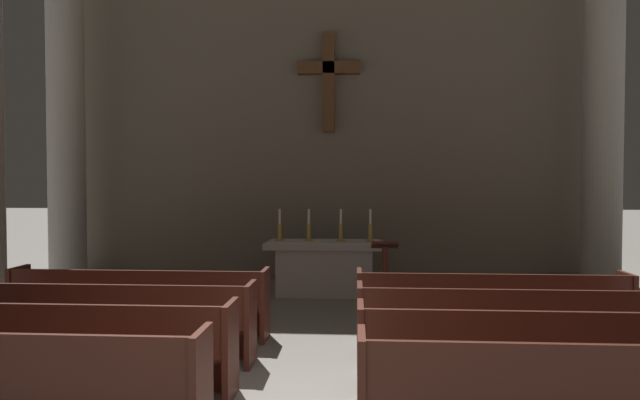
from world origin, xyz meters
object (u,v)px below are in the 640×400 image
pew_right_row_4 (491,308)px  column_left_third (66,126)px  pew_right_row_2 (544,357)px  column_right_third (603,123)px  pew_left_row_3 (106,322)px  pew_right_row_3 (513,328)px  pew_right_row_1 (590,399)px  candlestick_inner_left (309,231)px  pew_left_row_2 (59,347)px  candlestick_outer_left (280,231)px  altar (325,266)px  lectern (385,277)px  pew_left_row_4 (139,303)px  candlestick_outer_right (370,231)px  candlestick_inner_right (341,231)px

pew_right_row_4 → column_left_third: (-7.55, 3.51, 2.75)m
pew_right_row_2 → column_right_third: bearing=62.7°
pew_left_row_3 → column_left_third: 6.03m
pew_right_row_3 → pew_right_row_1: bearing=-90.0°
candlestick_inner_left → column_left_third: bearing=174.8°
pew_left_row_2 → candlestick_outer_left: 5.36m
pew_right_row_2 → altar: size_ratio=1.58×
altar → lectern: 1.60m
pew_left_row_4 → pew_right_row_4: bearing=0.0°
column_left_third → altar: bearing=-4.9°
pew_right_row_3 → pew_right_row_4: (0.00, 1.02, 0.00)m
pew_left_row_3 → lectern: bearing=40.3°
pew_right_row_1 → pew_left_row_3: bearing=156.4°
pew_right_row_4 → candlestick_outer_left: bearing=136.2°
candlestick_outer_right → column_right_third: bearing=5.9°
pew_right_row_3 → candlestick_inner_left: size_ratio=5.79×
pew_right_row_2 → candlestick_inner_left: (-2.64, 5.10, 0.72)m
candlestick_inner_left → candlestick_inner_right: 0.60m
pew_right_row_3 → pew_left_row_3: bearing=180.0°
pew_left_row_4 → pew_right_row_1: (4.68, -3.06, 0.00)m
pew_right_row_1 → pew_right_row_2: (0.00, 1.02, 0.00)m
column_right_third → lectern: (-4.15, -1.65, -2.68)m
pew_left_row_4 → candlestick_outer_left: 3.48m
candlestick_inner_right → lectern: size_ratio=0.52×
column_right_third → altar: size_ratio=3.01×
pew_right_row_3 → candlestick_inner_right: 4.62m
pew_right_row_1 → candlestick_outer_right: (-1.49, 6.12, 0.72)m
pew_left_row_2 → candlestick_outer_left: candlestick_outer_left is taller
pew_right_row_4 → candlestick_inner_left: candlestick_inner_left is taller
lectern → pew_left_row_3: bearing=-139.7°
column_right_third → candlestick_outer_left: bearing=-175.8°
altar → candlestick_outer_right: 1.08m
column_left_third → pew_left_row_4: bearing=-50.8°
candlestick_outer_left → altar: bearing=-0.0°
pew_left_row_4 → pew_right_row_1: same height
column_left_third → candlestick_inner_left: bearing=-5.2°
column_right_third → candlestick_outer_right: size_ratio=11.03×
altar → pew_right_row_1: bearing=-69.1°
pew_right_row_2 → lectern: bearing=108.2°
column_left_third → lectern: (6.26, -1.65, -2.68)m
pew_left_row_2 → candlestick_inner_left: 5.54m
candlestick_outer_right → candlestick_inner_left: bearing=180.0°
pew_right_row_3 → column_left_third: 9.22m
pew_left_row_2 → candlestick_outer_left: bearing=73.7°
pew_left_row_4 → column_left_third: 5.30m
pew_right_row_4 → candlestick_inner_right: bearing=123.7°
pew_left_row_3 → candlestick_outer_right: size_ratio=5.79×
column_right_third → pew_right_row_2: bearing=-117.3°
column_left_third → altar: column_left_third is taller
candlestick_inner_left → candlestick_outer_right: (1.15, 0.00, 0.00)m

